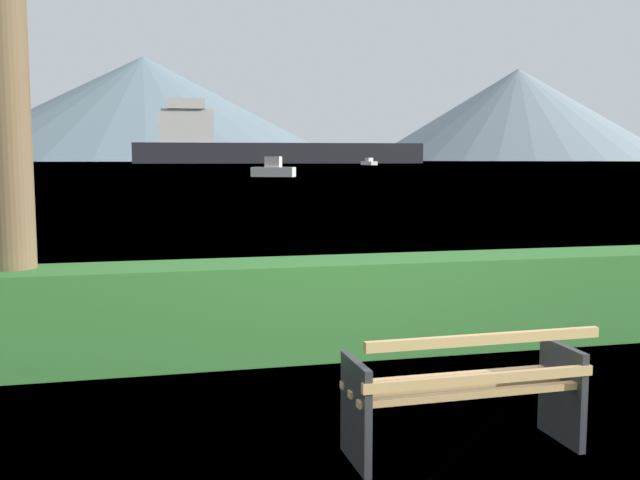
# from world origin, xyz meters

# --- Properties ---
(ground_plane) EXTENTS (1400.00, 1400.00, 0.00)m
(ground_plane) POSITION_xyz_m (0.00, 0.00, 0.00)
(ground_plane) COLOR olive
(water_surface) EXTENTS (620.00, 620.00, 0.00)m
(water_surface) POSITION_xyz_m (0.00, 308.80, 0.00)
(water_surface) COLOR #6B8EA3
(water_surface) RESTS_ON ground_plane
(park_bench) EXTENTS (1.58, 0.61, 0.87)m
(park_bench) POSITION_xyz_m (0.00, -0.06, 0.42)
(park_bench) COLOR tan
(park_bench) RESTS_ON ground_plane
(hedge_row) EXTENTS (11.15, 0.81, 0.94)m
(hedge_row) POSITION_xyz_m (0.00, 2.62, 0.47)
(hedge_row) COLOR #387A33
(hedge_row) RESTS_ON ground_plane
(cargo_ship_large) EXTENTS (111.70, 24.69, 24.12)m
(cargo_ship_large) POSITION_xyz_m (41.27, 279.49, 6.74)
(cargo_ship_large) COLOR #232328
(cargo_ship_large) RESTS_ON water_surface
(fishing_boat_near) EXTENTS (3.38, 6.50, 2.13)m
(fishing_boat_near) POSITION_xyz_m (61.47, 199.25, 0.75)
(fishing_boat_near) COLOR silver
(fishing_boat_near) RESTS_ON water_surface
(sailboat_mid) EXTENTS (4.70, 3.40, 2.14)m
(sailboat_mid) POSITION_xyz_m (11.34, 72.35, 0.74)
(sailboat_mid) COLOR silver
(sailboat_mid) RESTS_ON water_surface
(distant_hills) EXTENTS (801.44, 321.23, 89.07)m
(distant_hills) POSITION_xyz_m (22.39, 599.27, 41.82)
(distant_hills) COLOR slate
(distant_hills) RESTS_ON ground_plane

